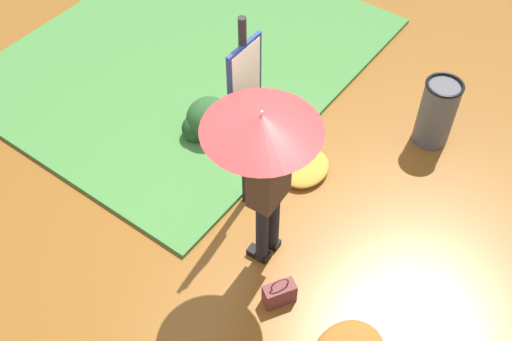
{
  "coord_description": "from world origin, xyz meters",
  "views": [
    {
      "loc": [
        2.97,
        2.22,
        5.2
      ],
      "look_at": [
        -0.07,
        -0.0,
        0.85
      ],
      "focal_mm": 43.73,
      "sensor_mm": 36.0,
      "label": 1
    }
  ],
  "objects_px": {
    "info_sign_post": "(244,99)",
    "trash_bin": "(437,112)",
    "person_with_umbrella": "(265,151)",
    "handbag": "(279,293)"
  },
  "relations": [
    {
      "from": "person_with_umbrella",
      "to": "trash_bin",
      "type": "bearing_deg",
      "value": 166.33
    },
    {
      "from": "person_with_umbrella",
      "to": "handbag",
      "type": "relative_size",
      "value": 5.53
    },
    {
      "from": "handbag",
      "to": "trash_bin",
      "type": "relative_size",
      "value": 0.44
    },
    {
      "from": "info_sign_post",
      "to": "handbag",
      "type": "height_order",
      "value": "info_sign_post"
    },
    {
      "from": "info_sign_post",
      "to": "person_with_umbrella",
      "type": "bearing_deg",
      "value": 49.82
    },
    {
      "from": "info_sign_post",
      "to": "handbag",
      "type": "relative_size",
      "value": 6.22
    },
    {
      "from": "person_with_umbrella",
      "to": "info_sign_post",
      "type": "xyz_separation_m",
      "value": [
        -0.48,
        -0.57,
        -0.11
      ]
    },
    {
      "from": "trash_bin",
      "to": "handbag",
      "type": "bearing_deg",
      "value": -4.15
    },
    {
      "from": "info_sign_post",
      "to": "trash_bin",
      "type": "bearing_deg",
      "value": 149.49
    },
    {
      "from": "info_sign_post",
      "to": "trash_bin",
      "type": "height_order",
      "value": "info_sign_post"
    }
  ]
}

